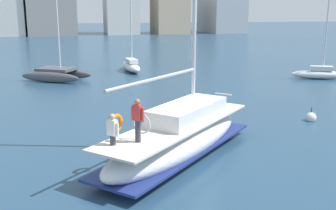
{
  "coord_description": "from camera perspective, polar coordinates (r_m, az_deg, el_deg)",
  "views": [
    {
      "loc": [
        -4.6,
        -16.57,
        6.02
      ],
      "look_at": [
        -0.47,
        0.84,
        1.8
      ],
      "focal_mm": 42.56,
      "sensor_mm": 36.0,
      "label": 1
    }
  ],
  "objects": [
    {
      "name": "ground_plane",
      "position": [
        18.22,
        2.07,
        -6.04
      ],
      "size": [
        400.0,
        400.0,
        0.0
      ],
      "primitive_type": "plane",
      "color": "navy"
    },
    {
      "name": "main_sailboat",
      "position": [
        16.81,
        1.71,
        -4.41
      ],
      "size": [
        8.52,
        8.45,
        13.72
      ],
      "color": "silver",
      "rests_on": "ground"
    },
    {
      "name": "moored_sloop_near",
      "position": [
        41.18,
        -5.31,
        5.66
      ],
      "size": [
        1.79,
        5.78,
        8.68
      ],
      "color": "silver",
      "rests_on": "ground"
    },
    {
      "name": "moored_sloop_far",
      "position": [
        38.91,
        20.79,
        4.3
      ],
      "size": [
        4.88,
        2.92,
        7.22
      ],
      "color": "silver",
      "rests_on": "ground"
    },
    {
      "name": "moored_catamaran",
      "position": [
        36.86,
        -15.66,
        4.38
      ],
      "size": [
        6.27,
        5.26,
        7.98
      ],
      "color": "#4C4C51",
      "rests_on": "ground"
    },
    {
      "name": "mooring_buoy",
      "position": [
        23.84,
        19.78,
        -1.7
      ],
      "size": [
        0.6,
        0.6,
        0.9
      ],
      "color": "silver",
      "rests_on": "ground"
    }
  ]
}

